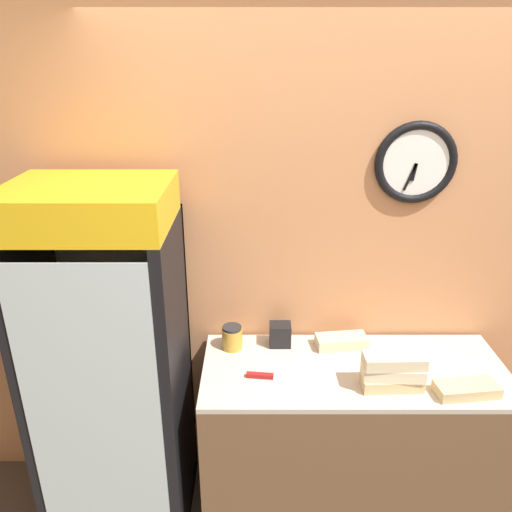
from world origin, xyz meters
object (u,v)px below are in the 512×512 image
sandwich_stack_bottom (390,382)px  sandwich_stack_middle (391,371)px  beverage_cooler (110,350)px  chefs_knife (271,377)px  napkin_dispenser (278,335)px  sandwich_stack_top (392,360)px  sandwich_flat_left (339,341)px  condiment_jar (230,337)px  sandwich_flat_right (464,389)px

sandwich_stack_bottom → sandwich_stack_middle: 0.06m
beverage_cooler → chefs_knife: beverage_cooler is taller
beverage_cooler → napkin_dispenser: size_ratio=15.22×
sandwich_stack_bottom → sandwich_stack_top: bearing=0.0°
napkin_dispenser → sandwich_stack_top: bearing=-36.2°
sandwich_flat_left → chefs_knife: (-0.36, -0.27, -0.02)m
beverage_cooler → chefs_knife: bearing=-9.0°
sandwich_stack_top → condiment_jar: 0.81m
sandwich_flat_left → sandwich_stack_middle: bearing=-63.1°
chefs_knife → condiment_jar: bearing=127.4°
sandwich_stack_middle → napkin_dispenser: 0.61m
chefs_knife → sandwich_flat_right: bearing=-7.6°
sandwich_stack_middle → napkin_dispenser: (-0.49, 0.36, -0.03)m
sandwich_flat_left → napkin_dispenser: napkin_dispenser is taller
sandwich_flat_left → chefs_knife: sandwich_flat_left is taller
beverage_cooler → napkin_dispenser: beverage_cooler is taller
sandwich_stack_top → napkin_dispenser: sandwich_stack_top is taller
sandwich_stack_middle → condiment_jar: (-0.74, 0.33, -0.03)m
chefs_knife → napkin_dispenser: (0.05, 0.29, 0.05)m
sandwich_stack_middle → napkin_dispenser: size_ratio=2.31×
sandwich_stack_middle → sandwich_flat_left: (-0.17, 0.34, -0.06)m
beverage_cooler → sandwich_stack_top: bearing=-8.3°
napkin_dispenser → condiment_jar: bearing=-173.3°
sandwich_stack_bottom → sandwich_stack_top: (0.00, 0.00, 0.12)m
sandwich_flat_left → sandwich_flat_right: (0.50, -0.39, -0.00)m
sandwich_stack_bottom → sandwich_flat_left: bearing=116.9°
sandwich_stack_middle → sandwich_stack_top: sandwich_stack_top is taller
sandwich_stack_bottom → sandwich_flat_right: sandwich_stack_bottom is taller
sandwich_stack_middle → chefs_knife: sandwich_stack_middle is taller
sandwich_flat_right → napkin_dispenser: 0.91m
sandwich_flat_right → condiment_jar: condiment_jar is taller
chefs_knife → napkin_dispenser: bearing=80.7°
chefs_knife → condiment_jar: (-0.20, 0.26, 0.05)m
sandwich_flat_right → sandwich_stack_top: bearing=171.9°
chefs_knife → condiment_jar: size_ratio=2.81×
sandwich_flat_right → chefs_knife: 0.87m
sandwich_stack_bottom → napkin_dispenser: (-0.49, 0.36, 0.03)m
condiment_jar → beverage_cooler: bearing=-166.5°
beverage_cooler → sandwich_stack_middle: size_ratio=6.58×
sandwich_flat_right → condiment_jar: (-1.06, 0.38, 0.03)m
sandwich_stack_middle → sandwich_flat_left: bearing=116.9°
sandwich_flat_left → beverage_cooler: bearing=-172.5°
sandwich_stack_top → napkin_dispenser: size_ratio=2.31×
sandwich_flat_right → napkin_dispenser: size_ratio=2.41×
sandwich_flat_left → sandwich_flat_right: size_ratio=0.93×
chefs_knife → sandwich_flat_left: bearing=36.9°
sandwich_stack_bottom → sandwich_stack_top: sandwich_stack_top is taller
sandwich_stack_top → sandwich_stack_middle: bearing=0.0°
sandwich_stack_bottom → beverage_cooler: bearing=171.7°
sandwich_flat_left → napkin_dispenser: (-0.32, 0.02, 0.03)m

